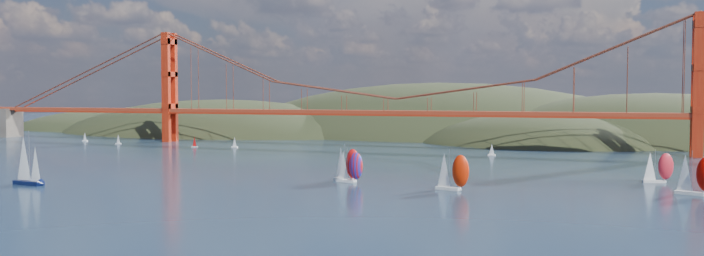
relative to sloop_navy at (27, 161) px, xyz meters
name	(u,v)px	position (x,y,z in m)	size (l,w,h in m)	color
ground	(130,214)	(54.47, -26.56, -6.32)	(1200.00, 1200.00, 0.00)	black
headlands	(526,160)	(99.42, 251.73, -18.77)	(725.00, 225.00, 96.00)	black
bridge	(393,76)	(52.72, 153.44, 25.92)	(552.00, 12.00, 55.00)	maroon
sloop_navy	(27,161)	(0.00, 0.00, 0.00)	(9.38, 5.54, 14.31)	black
racer_0	(346,164)	(76.25, 36.94, -1.43)	(9.22, 6.41, 10.33)	silver
racer_1	(452,171)	(107.25, 29.90, -1.48)	(9.13, 5.27, 10.24)	silver
racer_2	(695,174)	(163.04, 42.51, -1.29)	(9.51, 6.26, 10.64)	white
racer_3	(658,167)	(156.06, 64.32, -1.99)	(8.17, 4.65, 9.16)	silver
racer_rwb	(349,166)	(77.79, 35.01, -1.83)	(8.48, 4.74, 9.50)	white
distant_boat_0	(85,137)	(-107.66, 139.64, -3.91)	(3.00, 2.00, 4.70)	silver
distant_boat_1	(118,139)	(-77.93, 129.21, -3.91)	(3.00, 2.00, 4.70)	silver
distant_boat_2	(194,142)	(-32.56, 125.78, -3.91)	(3.00, 2.00, 4.70)	silver
distant_boat_3	(235,142)	(-14.71, 130.78, -3.91)	(3.00, 2.00, 4.70)	silver
distant_boat_8	(492,150)	(100.48, 130.64, -3.91)	(3.00, 2.00, 4.70)	silver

